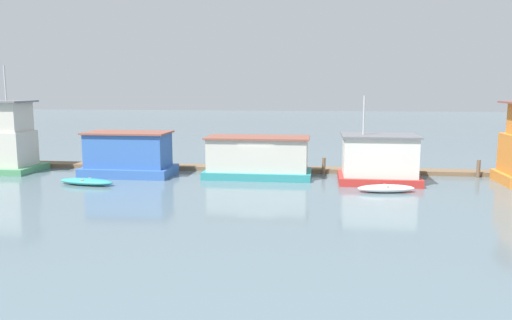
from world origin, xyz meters
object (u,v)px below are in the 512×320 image
mooring_post_far_right (478,169)px  mooring_post_centre (324,166)px  dinghy_white (386,188)px  dinghy_teal (86,182)px  mooring_post_near_right (133,159)px  houseboat_red (379,159)px  houseboat_blue (129,155)px  houseboat_teal (258,158)px

mooring_post_far_right → mooring_post_centre: size_ratio=1.02×
mooring_post_far_right → dinghy_white: bearing=-140.1°
dinghy_teal → dinghy_white: size_ratio=1.12×
mooring_post_near_right → dinghy_teal: bearing=-98.0°
houseboat_red → mooring_post_centre: 4.54m
mooring_post_far_right → mooring_post_near_right: bearing=180.0°
houseboat_blue → dinghy_teal: size_ratio=1.58×
mooring_post_near_right → houseboat_red: bearing=-8.6°
dinghy_white → houseboat_blue: bearing=168.4°
mooring_post_centre → houseboat_red: bearing=-37.4°
dinghy_teal → mooring_post_centre: mooring_post_centre is taller
houseboat_teal → mooring_post_far_right: (15.16, 1.80, -0.75)m
mooring_post_near_right → houseboat_teal: bearing=-10.5°
dinghy_teal → houseboat_teal: bearing=21.4°
houseboat_blue → houseboat_teal: (9.15, 0.45, -0.09)m
houseboat_teal → mooring_post_far_right: bearing=6.8°
houseboat_blue → houseboat_red: size_ratio=1.10×
houseboat_blue → mooring_post_centre: 13.91m
houseboat_blue → dinghy_teal: 4.15m
dinghy_white → mooring_post_near_right: (-17.94, 5.82, 0.65)m
houseboat_blue → mooring_post_far_right: size_ratio=5.10×
houseboat_teal → houseboat_red: 8.13m
houseboat_red → mooring_post_far_right: bearing=20.9°
dinghy_white → mooring_post_far_right: 9.08m
houseboat_red → mooring_post_far_right: (7.08, 2.70, -0.91)m
houseboat_blue → houseboat_teal: houseboat_blue is taller
mooring_post_centre → houseboat_blue: bearing=-170.7°
mooring_post_far_right → houseboat_teal: bearing=-173.2°
houseboat_red → mooring_post_far_right: houseboat_red is taller
dinghy_white → mooring_post_near_right: size_ratio=2.00×
houseboat_red → dinghy_white: bearing=-87.7°
houseboat_red → mooring_post_far_right: size_ratio=4.62×
dinghy_teal → mooring_post_far_right: bearing=13.0°
houseboat_blue → dinghy_white: (17.36, -3.57, -1.23)m
houseboat_red → mooring_post_centre: houseboat_red is taller
dinghy_white → mooring_post_near_right: bearing=162.0°
houseboat_red → mooring_post_near_right: bearing=171.4°
dinghy_teal → mooring_post_far_right: mooring_post_far_right is taller
houseboat_teal → dinghy_teal: size_ratio=1.86×
houseboat_teal → dinghy_teal: bearing=-158.6°
houseboat_blue → dinghy_white: bearing=-11.6°
mooring_post_far_right → mooring_post_near_right: mooring_post_near_right is taller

